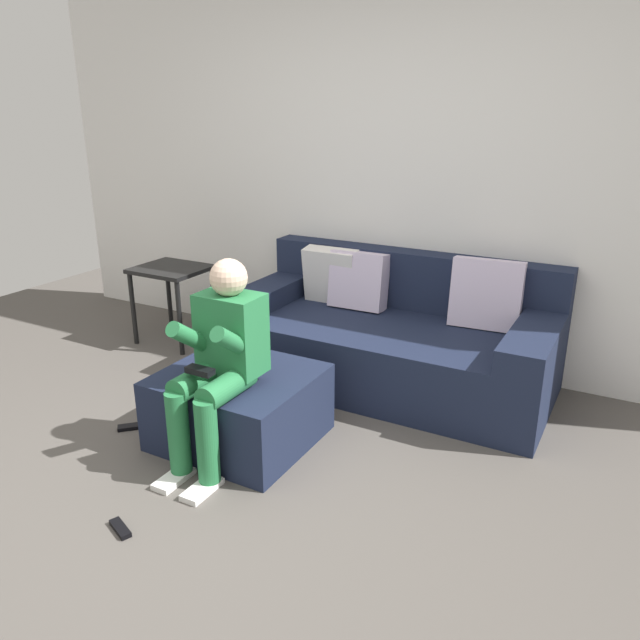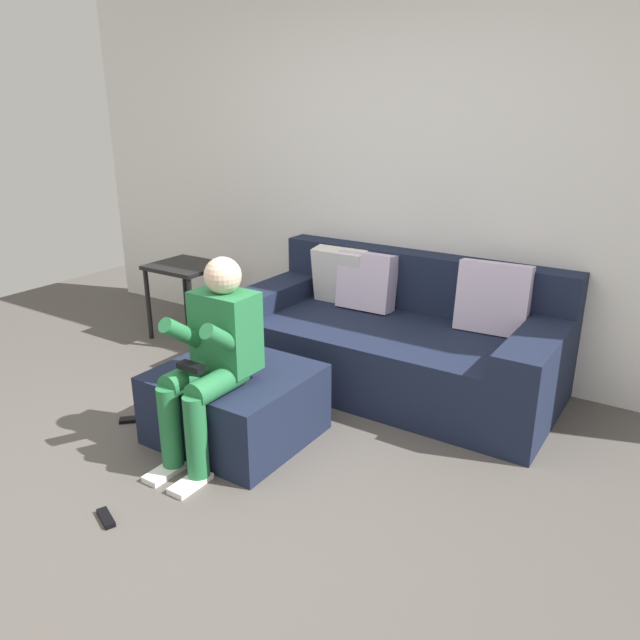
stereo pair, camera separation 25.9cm
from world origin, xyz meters
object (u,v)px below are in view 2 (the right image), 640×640
Objects in this scene: ottoman at (235,404)px; side_table at (186,277)px; couch_sectional at (396,339)px; remote_near_ottoman at (106,518)px; person_seated at (213,353)px; remote_by_storage_bin at (135,419)px.

side_table reaches higher than ottoman.
remote_near_ottoman is at bearing -102.01° from couch_sectional.
person_seated is (-0.38, -1.30, 0.27)m from couch_sectional.
remote_by_storage_bin is at bearing -179.25° from person_seated.
side_table is (-1.31, 0.97, 0.29)m from ottoman.
side_table is at bearing -175.68° from couch_sectional.
couch_sectional is 1.38m from person_seated.
couch_sectional is 2.62× the size of ottoman.
couch_sectional is 3.50× the size of side_table.
person_seated is at bearing -106.28° from couch_sectional.
remote_by_storage_bin is at bearing -161.33° from ottoman.
ottoman reaches higher than remote_near_ottoman.
person_seated reaches higher than remote_by_storage_bin.
couch_sectional is 11.86× the size of remote_by_storage_bin.
ottoman is 5.45× the size of remote_near_ottoman.
ottoman is 0.75× the size of person_seated.
side_table is at bearing 76.38° from remote_by_storage_bin.
couch_sectional is 1.69m from remote_by_storage_bin.
remote_by_storage_bin is (0.71, -1.18, -0.48)m from side_table.
side_table reaches higher than remote_by_storage_bin.
remote_near_ottoman is (-0.00, -0.88, -0.18)m from ottoman.
side_table is 2.32m from remote_near_ottoman.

